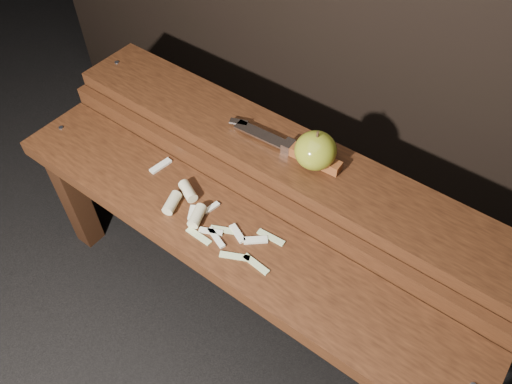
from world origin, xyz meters
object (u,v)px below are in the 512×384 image
Objects in this scene: bench_front_tier at (224,252)px; knife at (301,152)px; bench_rear_tier at (282,175)px; apple at (316,151)px.

bench_front_tier is 4.03× the size of knife.
apple is at bearing 3.10° from bench_rear_tier.
bench_rear_tier is at bearing -176.90° from apple.
apple reaches higher than bench_rear_tier.
bench_rear_tier is (0.00, 0.23, 0.06)m from bench_front_tier.
knife is (0.04, 0.01, 0.10)m from bench_rear_tier.
knife is (0.04, 0.23, 0.16)m from bench_front_tier.
knife reaches higher than bench_front_tier.
bench_front_tier is 0.29m from knife.
bench_front_tier is at bearing -90.00° from bench_rear_tier.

